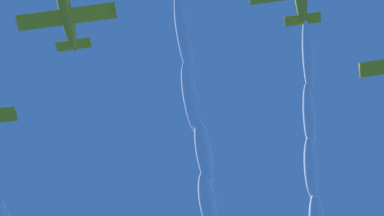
# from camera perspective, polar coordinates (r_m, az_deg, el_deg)

# --- Properties ---
(airplane_right_wingman) EXTENTS (9.24, 8.38, 2.64)m
(airplane_right_wingman) POSITION_cam_1_polar(r_m,az_deg,el_deg) (79.21, -8.64, 6.58)
(airplane_right_wingman) COLOR gold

